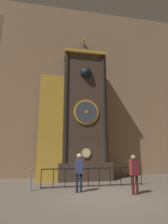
{
  "coord_description": "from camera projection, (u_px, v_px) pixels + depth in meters",
  "views": [
    {
      "loc": [
        -2.26,
        -7.16,
        1.87
      ],
      "look_at": [
        -0.19,
        3.93,
        4.22
      ],
      "focal_mm": 28.0,
      "sensor_mm": 36.0,
      "label": 1
    }
  ],
  "objects": [
    {
      "name": "cathedral_back_wall",
      "position": [
        82.0,
        86.0,
        13.2
      ],
      "size": [
        24.0,
        0.32,
        12.95
      ],
      "color": "#997A5B",
      "rests_on": "ground_plane"
    },
    {
      "name": "stanchion_post",
      "position": [
        31.0,
        184.0,
        7.94
      ],
      "size": [
        0.28,
        0.28,
        0.94
      ],
      "color": "gray",
      "rests_on": "ground_plane"
    },
    {
      "name": "railing_fence",
      "position": [
        94.0,
        176.0,
        8.73
      ],
      "size": [
        5.17,
        0.05,
        0.91
      ],
      "color": "black",
      "rests_on": "ground_plane"
    },
    {
      "name": "visitor_far",
      "position": [
        134.0,
        170.0,
        7.38
      ],
      "size": [
        0.36,
        0.26,
        1.59
      ],
      "rotation": [
        0.0,
        0.0,
        0.12
      ],
      "color": "#461518",
      "rests_on": "ground_plane"
    },
    {
      "name": "ground_plane",
      "position": [
        107.0,
        196.0,
        6.92
      ],
      "size": [
        28.0,
        28.0,
        0.0
      ],
      "primitive_type": "plane",
      "color": "brown"
    },
    {
      "name": "clock_tower",
      "position": [
        76.0,
        115.0,
        11.36
      ],
      "size": [
        4.47,
        1.83,
        9.59
      ],
      "color": "#423328",
      "rests_on": "ground_plane"
    },
    {
      "name": "visitor_near",
      "position": [
        79.0,
        168.0,
        7.74
      ],
      "size": [
        0.36,
        0.26,
        1.64
      ],
      "rotation": [
        0.0,
        0.0,
        -0.11
      ],
      "color": "#1B213A",
      "rests_on": "ground_plane"
    }
  ]
}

